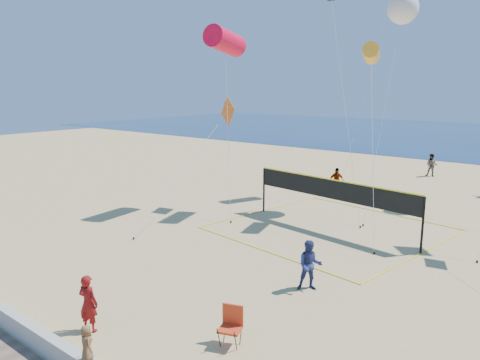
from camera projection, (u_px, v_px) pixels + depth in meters
The scene contains 12 objects.
ground at pixel (188, 336), 13.27m from camera, with size 120.00×120.00×0.00m, color tan.
woman at pixel (88, 303), 13.41m from camera, with size 0.62×0.41×1.71m, color maroon.
toddler at pixel (87, 343), 10.97m from camera, with size 0.44×0.29×0.90m, color brown.
bystander_a at pixel (310, 265), 16.15m from camera, with size 0.86×0.67×1.77m, color navy.
far_person_0 at pixel (336, 181), 30.53m from camera, with size 1.01×0.42×1.73m, color gray.
far_person_3 at pixel (432, 165), 36.39m from camera, with size 0.86×0.67×1.77m, color gray.
camp_chair at pixel (231, 323), 12.76m from camera, with size 0.74×0.86×1.22m.
volleyball_net at pixel (332, 195), 22.80m from camera, with size 10.67×10.54×2.53m.
kite_0 at pixel (225, 41), 25.64m from camera, with size 3.32×4.00×10.17m.
kite_2 at pixel (371, 53), 23.21m from camera, with size 3.44×5.74×9.08m.
kite_3 at pixel (224, 116), 26.21m from camera, with size 1.62×7.78×6.42m.
kite_6 at pixel (403, 9), 25.55m from camera, with size 2.06×6.02×11.95m.
Camera 1 is at (8.77, -8.49, 6.99)m, focal length 35.00 mm.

